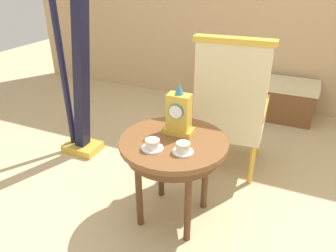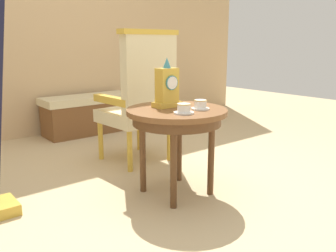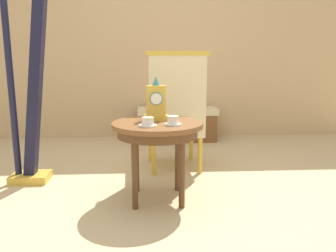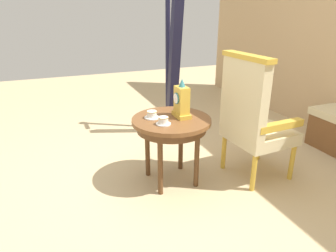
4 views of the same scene
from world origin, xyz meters
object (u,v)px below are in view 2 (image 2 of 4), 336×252
Objects in this scene: window_bench at (89,114)px; side_table at (177,120)px; teacup_right at (200,105)px; teacup_left at (184,109)px; mantel_clock at (167,87)px; armchair at (141,96)px.

side_table is at bearing -99.31° from window_bench.
side_table is at bearing 132.83° from teacup_right.
mantel_clock reaches higher than teacup_left.
teacup_left is 0.88m from armchair.
teacup_right is 2.13m from window_bench.
armchair reaches higher than window_bench.
teacup_left is 1.06× the size of teacup_right.
teacup_left is at bearing -115.30° from side_table.
side_table is 0.64× the size of window_bench.
armchair is (0.26, 0.84, -0.04)m from teacup_left.
mantel_clock is 0.29× the size of armchair.
window_bench is at bearing 80.03° from mantel_clock.
teacup_left is 2.19m from window_bench.
window_bench is at bearing 80.69° from side_table.
window_bench is at bearing 79.47° from teacup_left.
mantel_clock is 0.32× the size of window_bench.
mantel_clock reaches higher than window_bench.
teacup_left is at bearing -107.29° from armchair.
side_table is at bearing 64.70° from teacup_left.
teacup_left is at bearing -100.53° from window_bench.
teacup_left reaches higher than side_table.
armchair is 1.08× the size of window_bench.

